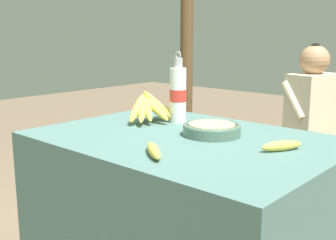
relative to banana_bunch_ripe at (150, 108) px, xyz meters
name	(u,v)px	position (x,y,z in m)	size (l,w,h in m)	color
market_counter	(184,224)	(0.29, -0.10, -0.44)	(1.16, 0.83, 0.74)	#4C706B
banana_bunch_ripe	(150,108)	(0.00, 0.00, 0.00)	(0.19, 0.30, 0.15)	#4C381E
serving_bowl	(212,129)	(0.36, -0.02, -0.04)	(0.23, 0.23, 0.05)	#4C6B5B
water_bottle	(178,94)	(0.10, 0.08, 0.06)	(0.08, 0.08, 0.32)	white
loose_banana_front	(154,150)	(0.39, -0.38, -0.05)	(0.17, 0.14, 0.04)	#E0C64C
loose_banana_side	(282,146)	(0.67, -0.04, -0.05)	(0.11, 0.16, 0.04)	#E0C64C
wooden_bench	(317,153)	(0.23, 1.38, -0.47)	(1.82, 0.32, 0.39)	brown
seated_vendor	(305,112)	(0.14, 1.36, -0.19)	(0.44, 0.42, 1.07)	#232328
support_post_near	(187,13)	(-1.09, 1.59, 0.51)	(0.11, 0.11, 2.62)	brown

